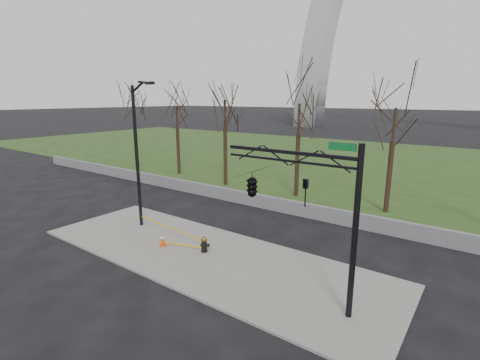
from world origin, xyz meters
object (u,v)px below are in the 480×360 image
Objects in this scene: traffic_cone at (163,240)px; traffic_signal_mast at (269,187)px; street_light at (138,147)px; fire_hydrant at (204,244)px.

traffic_signal_mast is at bearing -2.39° from traffic_cone.
street_light reaches higher than traffic_cone.
street_light is at bearing 150.63° from fire_hydrant.
street_light is 1.37× the size of traffic_signal_mast.
fire_hydrant reaches higher than traffic_cone.
traffic_cone is at bearing 177.66° from traffic_signal_mast.
fire_hydrant is 1.32× the size of traffic_cone.
street_light is (-3.05, 1.24, 4.29)m from traffic_cone.
street_light reaches higher than traffic_signal_mast.
traffic_cone is at bearing -9.79° from street_light.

